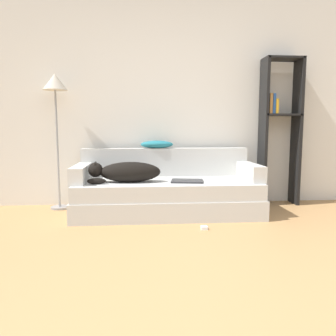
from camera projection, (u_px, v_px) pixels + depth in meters
ground_plane at (205, 308)px, 1.75m from camera, size 20.00×20.00×0.00m
wall_back at (168, 97)px, 4.12m from camera, size 8.14×0.06×2.70m
couch at (167, 197)px, 3.69m from camera, size 2.05×0.85×0.38m
couch_backrest at (165, 162)px, 4.00m from camera, size 2.01×0.15×0.34m
couch_arm_left at (81, 173)px, 3.58m from camera, size 0.15×0.66×0.18m
couch_arm_right at (250, 172)px, 3.73m from camera, size 0.15×0.66×0.18m
dog at (126, 172)px, 3.52m from camera, size 0.77×0.26×0.23m
laptop at (187, 181)px, 3.56m from camera, size 0.38×0.30×0.02m
throw_pillow at (157, 144)px, 3.96m from camera, size 0.39×0.18×0.09m
bookshelf at (279, 124)px, 4.09m from camera, size 0.47×0.26×1.82m
floor_lamp at (55, 94)px, 3.79m from camera, size 0.28×0.28×1.59m
power_adapter at (204, 228)px, 3.13m from camera, size 0.06×0.06×0.03m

